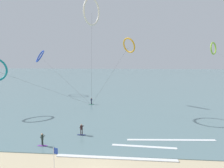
# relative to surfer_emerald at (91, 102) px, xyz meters

# --- Properties ---
(sea_water) EXTENTS (400.00, 200.00, 0.08)m
(sea_water) POSITION_rel_surfer_emerald_xyz_m (5.90, 75.55, -0.78)
(sea_water) COLOR slate
(sea_water) RESTS_ON ground
(surfer_emerald) EXTENTS (1.40, 0.73, 1.70)m
(surfer_emerald) POSITION_rel_surfer_emerald_xyz_m (0.00, 0.00, 0.00)
(surfer_emerald) COLOR #199351
(surfer_emerald) RESTS_ON ground
(surfer_navy) EXTENTS (1.40, 0.72, 1.70)m
(surfer_navy) POSITION_rel_surfer_emerald_xyz_m (2.11, -18.76, 0.00)
(surfer_navy) COLOR navy
(surfer_navy) RESTS_ON ground
(surfer_violet) EXTENTS (1.40, 0.73, 1.70)m
(surfer_violet) POSITION_rel_surfer_emerald_xyz_m (-2.11, -22.59, 0.00)
(surfer_violet) COLOR purple
(surfer_violet) RESTS_ON ground
(kite_cobalt) EXTENTS (21.95, 16.87, 14.30)m
(kite_cobalt) POSITION_rel_surfer_emerald_xyz_m (-19.43, 14.15, 11.41)
(kite_cobalt) COLOR #2647B7
(kite_cobalt) RESTS_ON ground
(kite_ivory) EXTENTS (3.16, 8.03, 23.70)m
(kite_ivory) POSITION_rel_surfer_emerald_xyz_m (1.38, -5.33, 20.09)
(kite_ivory) COLOR silver
(kite_ivory) RESTS_ON ground
(kite_lime) EXTENTS (3.40, 41.51, 16.67)m
(kite_lime) POSITION_rel_surfer_emerald_xyz_m (35.76, 16.92, 13.81)
(kite_lime) COLOR #8CC62D
(kite_lime) RESTS_ON ground
(kite_amber) EXTENTS (11.21, 5.35, 16.67)m
(kite_amber) POSITION_rel_surfer_emerald_xyz_m (9.18, 3.27, 13.90)
(kite_amber) COLOR orange
(kite_amber) RESTS_ON ground
(beach_flag) EXTENTS (0.47, 0.14, 2.81)m
(beach_flag) POSITION_rel_surfer_emerald_xyz_m (1.83, -28.25, 1.05)
(beach_flag) COLOR silver
(beach_flag) RESTS_ON ground
(wave_crest_near) EXTENTS (13.89, 0.60, 0.12)m
(wave_crest_near) POSITION_rel_surfer_emerald_xyz_m (7.57, -24.82, -0.76)
(wave_crest_near) COLOR white
(wave_crest_near) RESTS_ON ground
(wave_crest_mid) EXTENTS (8.26, 0.91, 0.12)m
(wave_crest_mid) POSITION_rel_surfer_emerald_xyz_m (11.02, -21.80, -0.76)
(wave_crest_mid) COLOR white
(wave_crest_mid) RESTS_ON ground
(wave_crest_far) EXTENTS (12.26, 1.32, 0.12)m
(wave_crest_far) POSITION_rel_surfer_emerald_xyz_m (14.99, -19.51, -0.76)
(wave_crest_far) COLOR white
(wave_crest_far) RESTS_ON ground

